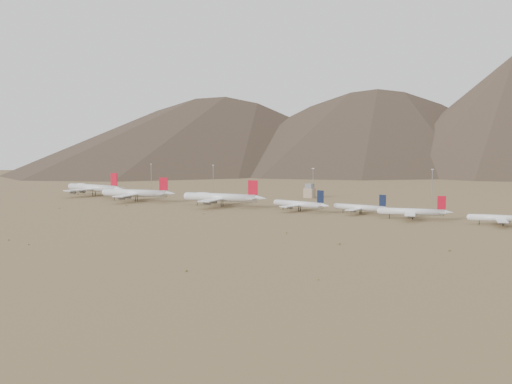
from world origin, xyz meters
The scene contains 15 objects.
ground centered at (0.00, 0.00, 0.00)m, with size 3000.00×3000.00×0.00m, color olive.
mountain_ridge centered at (0.00, 900.00, 150.00)m, with size 4400.00×1000.00×300.00m.
widebody_west centered at (-139.03, 35.11, 7.22)m, with size 70.53×54.18×20.94m.
widebody_centre centered at (-74.77, 20.06, 6.68)m, with size 64.01×50.45×19.39m.
widebody_east centered at (5.21, 24.49, 6.82)m, with size 66.21×51.59×19.78m.
narrowbody_a centered at (68.05, 27.95, 4.92)m, with size 45.74×33.28×15.17m.
narrowbody_b centered at (109.21, 34.54, 4.37)m, with size 40.87×29.32×13.48m.
narrowbody_c centered at (145.82, 26.06, 4.80)m, with size 43.72×32.33×14.78m.
narrowbody_d centered at (196.36, 25.97, 4.31)m, with size 39.51×29.10×13.27m.
control_tower centered at (30.00, 120.00, 5.32)m, with size 8.00×8.00×12.00m.
mast_far_west centered at (-147.98, 120.06, 14.20)m, with size 2.00×0.60×25.70m.
mast_west centered at (-76.60, 128.13, 14.20)m, with size 2.00×0.60×25.70m.
mast_centre centered at (36.36, 113.38, 14.20)m, with size 2.00×0.60×25.70m.
mast_east centered at (125.38, 147.69, 14.20)m, with size 2.00×0.60×25.70m.
desert_scrub centered at (-5.18, -98.39, 0.33)m, with size 445.94×164.76×0.90m.
Camera 1 is at (243.45, -314.38, 45.60)m, focal length 40.00 mm.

